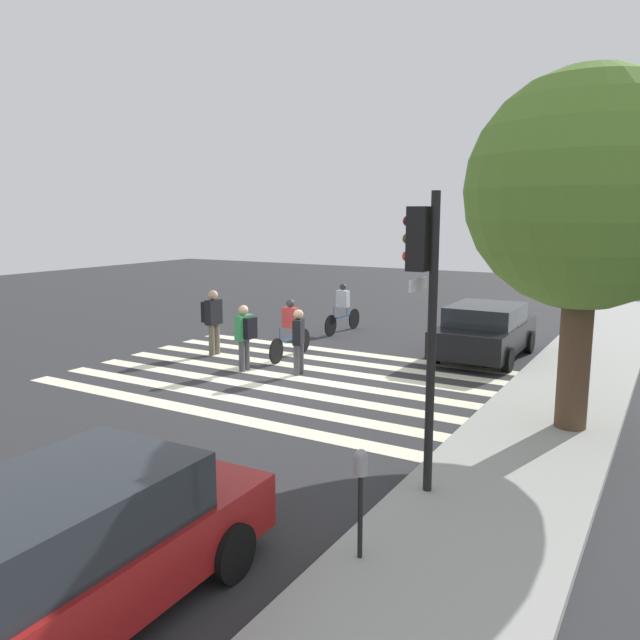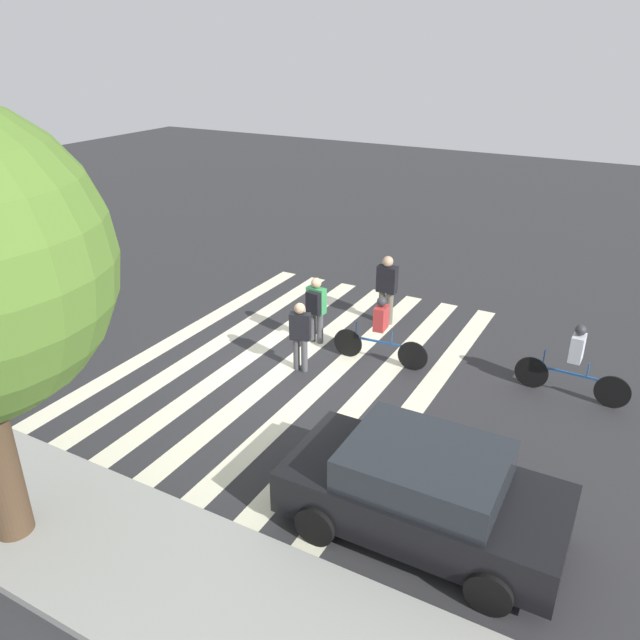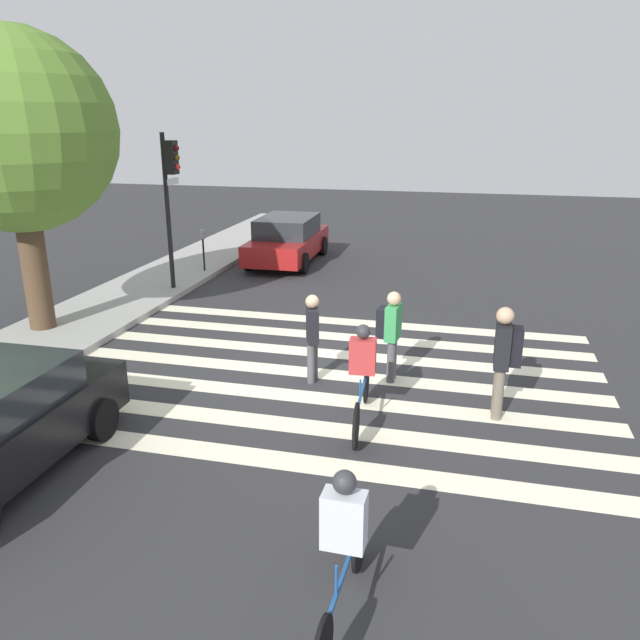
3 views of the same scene
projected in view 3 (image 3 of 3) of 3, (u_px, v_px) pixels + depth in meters
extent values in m
plane|color=#2D2D30|center=(329.00, 374.00, 11.66)|extent=(60.00, 60.00, 0.00)
cube|color=#9E9E99|center=(39.00, 343.00, 13.05)|extent=(36.00, 2.50, 0.14)
cube|color=#F2EDCC|center=(279.00, 460.00, 8.76)|extent=(0.47, 10.00, 0.01)
cube|color=#F2EDCC|center=(299.00, 426.00, 9.72)|extent=(0.47, 10.00, 0.01)
cube|color=#F2EDCC|center=(315.00, 398.00, 10.69)|extent=(0.47, 10.00, 0.01)
cube|color=#F2EDCC|center=(329.00, 374.00, 11.66)|extent=(0.47, 10.00, 0.01)
cube|color=#F2EDCC|center=(341.00, 354.00, 12.62)|extent=(0.47, 10.00, 0.01)
cube|color=#F2EDCC|center=(351.00, 337.00, 13.59)|extent=(0.47, 10.00, 0.01)
cube|color=#F2EDCC|center=(359.00, 323.00, 14.56)|extent=(0.47, 10.00, 0.01)
cylinder|color=black|center=(168.00, 215.00, 16.42)|extent=(0.12, 0.12, 4.21)
cube|color=black|center=(171.00, 157.00, 15.91)|extent=(0.32, 0.26, 0.84)
cube|color=silver|center=(173.00, 181.00, 16.10)|extent=(0.60, 0.02, 0.16)
sphere|color=#590F0F|center=(176.00, 148.00, 15.80)|extent=(0.15, 0.15, 0.15)
sphere|color=#59470F|center=(177.00, 158.00, 15.88)|extent=(0.15, 0.15, 0.15)
sphere|color=red|center=(178.00, 167.00, 15.95)|extent=(0.15, 0.15, 0.15)
cylinder|color=black|center=(204.00, 257.00, 18.75)|extent=(0.06, 0.06, 1.11)
cylinder|color=gray|center=(203.00, 235.00, 18.55)|extent=(0.15, 0.15, 0.22)
sphere|color=gray|center=(202.00, 231.00, 18.51)|extent=(0.14, 0.14, 0.14)
cylinder|color=#4C3826|center=(36.00, 272.00, 13.46)|extent=(0.55, 0.55, 2.78)
sphere|color=#567F2D|center=(15.00, 131.00, 12.55)|extent=(4.07, 4.07, 4.07)
cylinder|color=#6B6051|center=(498.00, 394.00, 9.81)|extent=(0.16, 0.16, 0.87)
cylinder|color=#6B6051|center=(498.00, 388.00, 10.02)|extent=(0.16, 0.16, 0.87)
cube|color=black|center=(502.00, 345.00, 9.67)|extent=(0.51, 0.23, 0.69)
sphere|color=tan|center=(505.00, 316.00, 9.52)|extent=(0.27, 0.27, 0.27)
cube|color=black|center=(516.00, 346.00, 9.63)|extent=(0.38, 0.18, 0.58)
cylinder|color=#4C4C51|center=(391.00, 362.00, 11.20)|extent=(0.15, 0.15, 0.80)
cylinder|color=#4C4C51|center=(393.00, 358.00, 11.39)|extent=(0.15, 0.15, 0.80)
cube|color=#338C4C|center=(393.00, 322.00, 11.07)|extent=(0.49, 0.26, 0.63)
sphere|color=tan|center=(394.00, 299.00, 10.94)|extent=(0.25, 0.25, 0.25)
cube|color=black|center=(383.00, 322.00, 11.10)|extent=(0.37, 0.20, 0.53)
cylinder|color=#4C4C51|center=(311.00, 363.00, 11.18)|extent=(0.14, 0.14, 0.77)
cylinder|color=#4C4C51|center=(314.00, 359.00, 11.37)|extent=(0.14, 0.14, 0.77)
cube|color=black|center=(312.00, 325.00, 11.06)|extent=(0.49, 0.34, 0.61)
sphere|color=tan|center=(312.00, 302.00, 10.92)|extent=(0.24, 0.24, 0.24)
cylinder|color=black|center=(360.00, 539.00, 6.59)|extent=(0.70, 0.06, 0.70)
cube|color=#1E4C8C|center=(343.00, 574.00, 5.80)|extent=(1.35, 0.07, 0.04)
cylinder|color=#1E4C8C|center=(336.00, 581.00, 5.50)|extent=(0.03, 0.03, 0.32)
cylinder|color=#1E4C8C|center=(357.00, 518.00, 6.29)|extent=(0.03, 0.03, 0.40)
cube|color=silver|center=(344.00, 520.00, 5.62)|extent=(0.25, 0.41, 0.55)
sphere|color=#333338|center=(345.00, 482.00, 5.50)|extent=(0.22, 0.22, 0.22)
cylinder|color=black|center=(366.00, 383.00, 10.45)|extent=(0.69, 0.09, 0.69)
cylinder|color=black|center=(356.00, 426.00, 8.99)|extent=(0.69, 0.09, 0.69)
cube|color=#1E4C8C|center=(362.00, 392.00, 9.67)|extent=(1.32, 0.13, 0.04)
cylinder|color=#1E4C8C|center=(360.00, 390.00, 9.36)|extent=(0.03, 0.03, 0.32)
cylinder|color=#1E4C8C|center=(366.00, 366.00, 10.15)|extent=(0.03, 0.03, 0.40)
cube|color=#B73333|center=(363.00, 356.00, 9.48)|extent=(0.27, 0.42, 0.55)
sphere|color=#333338|center=(363.00, 332.00, 9.36)|extent=(0.22, 0.22, 0.22)
cylinder|color=black|center=(102.00, 420.00, 9.24)|extent=(0.64, 0.20, 0.64)
cube|color=maroon|center=(288.00, 245.00, 20.40)|extent=(4.46, 1.90, 0.64)
cube|color=#23282D|center=(287.00, 226.00, 20.21)|extent=(2.47, 1.71, 0.60)
cylinder|color=black|center=(274.00, 244.00, 21.94)|extent=(0.64, 0.21, 0.64)
cylinder|color=black|center=(323.00, 246.00, 21.57)|extent=(0.64, 0.21, 0.64)
cylinder|color=black|center=(249.00, 260.00, 19.40)|extent=(0.64, 0.21, 0.64)
cylinder|color=black|center=(304.00, 263.00, 19.03)|extent=(0.64, 0.21, 0.64)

